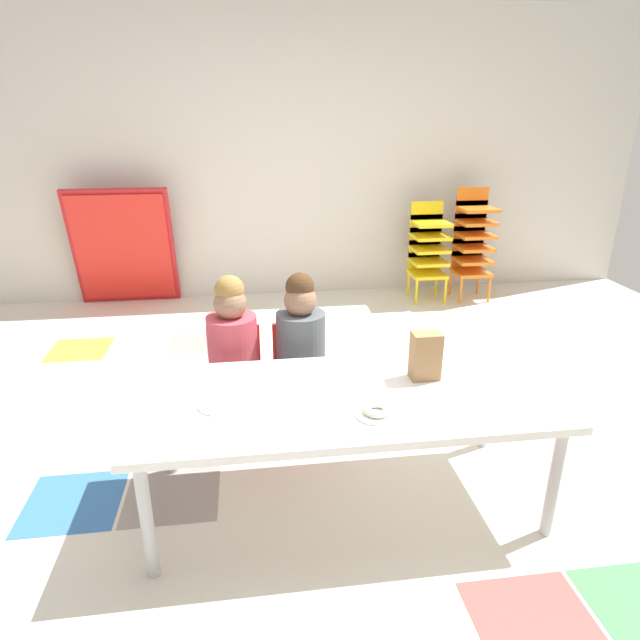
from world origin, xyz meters
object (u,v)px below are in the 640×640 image
Objects in this scene: seated_child_near_camera at (233,344)px; kid_chair_yellow_stack at (428,246)px; kid_chair_orange_stack at (473,239)px; paper_plate_near_edge at (377,413)px; donut_powdered_on_plate at (377,409)px; craft_table at (346,403)px; paper_plate_center_table at (220,404)px; seated_child_middle_seat at (301,340)px; folded_activity_table at (123,248)px; paper_bag_brown at (426,356)px.

seated_child_near_camera is 1.00× the size of kid_chair_yellow_stack.
kid_chair_yellow_stack is at bearing -179.97° from kid_chair_orange_stack.
kid_chair_orange_stack is at bearing 61.05° from paper_plate_near_edge.
kid_chair_yellow_stack is 3.17m from donut_powdered_on_plate.
kid_chair_orange_stack reaches higher than craft_table.
paper_plate_center_table is at bearing 165.88° from donut_powdered_on_plate.
seated_child_middle_seat reaches higher than paper_plate_center_table.
donut_powdered_on_plate is (-0.00, 0.00, 0.02)m from paper_plate_near_edge.
kid_chair_yellow_stack is at bearing 50.30° from seated_child_near_camera.
paper_plate_center_table is at bearing -72.10° from folded_activity_table.
seated_child_middle_seat is at bearing 57.82° from paper_plate_center_table.
paper_plate_near_edge is 1.00× the size of paper_plate_center_table.
seated_child_near_camera is at bearing -135.89° from kid_chair_orange_stack.
folded_activity_table is (-3.22, 0.24, -0.04)m from kid_chair_orange_stack.
paper_bag_brown is (-0.90, -2.65, 0.15)m from kid_chair_yellow_stack.
paper_bag_brown is 1.97× the size of donut_powdered_on_plate.
paper_plate_near_edge is (-1.62, -2.94, -0.02)m from kid_chair_orange_stack.
seated_child_near_camera reaches higher than paper_bag_brown.
kid_chair_yellow_stack reaches higher than paper_plate_center_table.
paper_bag_brown is 0.41m from donut_powdered_on_plate.
kid_chair_orange_stack is 3.36m from donut_powdered_on_plate.
kid_chair_orange_stack reaches higher than kid_chair_yellow_stack.
kid_chair_orange_stack is at bearing 63.26° from paper_bag_brown.
craft_table is 0.21m from donut_powdered_on_plate.
seated_child_near_camera is at bearing 149.46° from paper_bag_brown.
paper_plate_center_table is at bearing -177.53° from craft_table.
seated_child_near_camera is 1.02m from paper_bag_brown.
folded_activity_table is 3.45m from paper_bag_brown.
kid_chair_orange_stack reaches higher than paper_plate_near_edge.
kid_chair_orange_stack is 0.96× the size of folded_activity_table.
folded_activity_table reaches higher than craft_table.
seated_child_middle_seat reaches higher than craft_table.
seated_child_near_camera is 5.10× the size of paper_plate_near_edge.
craft_table is 0.79m from seated_child_near_camera.
seated_child_near_camera reaches higher than kid_chair_yellow_stack.
donut_powdered_on_plate is (0.58, -0.80, 0.02)m from seated_child_near_camera.
seated_child_near_camera is 0.84× the size of folded_activity_table.
paper_bag_brown is at bearing -56.81° from folded_activity_table.
folded_activity_table reaches higher than paper_plate_center_table.
paper_plate_center_table is (-0.92, -0.13, -0.11)m from paper_bag_brown.
paper_plate_near_edge is 1.61× the size of donut_powdered_on_plate.
paper_plate_center_table is (-0.63, 0.16, 0.00)m from paper_plate_near_edge.
paper_bag_brown is at bearing -45.07° from seated_child_middle_seat.
kid_chair_yellow_stack is at bearing 71.16° from paper_bag_brown.
seated_child_middle_seat is 0.88× the size of kid_chair_orange_stack.
donut_powdered_on_plate is (0.09, -0.18, 0.07)m from craft_table.
seated_child_middle_seat is 2.74m from folded_activity_table.
donut_powdered_on_plate is (-0.29, -0.28, -0.09)m from paper_bag_brown.
paper_plate_near_edge is at bearing -63.63° from craft_table.
kid_chair_yellow_stack is 0.85× the size of folded_activity_table.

